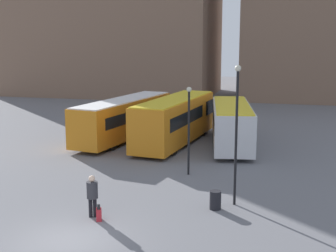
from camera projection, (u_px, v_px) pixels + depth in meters
name	position (u px, v px, depth m)	size (l,w,h in m)	color
ground_plane	(67.00, 241.00, 17.73)	(160.00, 160.00, 0.00)	slate
bus_0	(125.00, 117.00, 35.55)	(4.32, 11.79, 3.07)	orange
bus_1	(176.00, 119.00, 34.04)	(3.82, 11.21, 3.33)	orange
bus_2	(232.00, 123.00, 33.08)	(4.13, 9.84, 3.03)	silver
traveler	(92.00, 192.00, 19.89)	(0.63, 0.63, 1.85)	black
suitcase	(99.00, 214.00, 19.64)	(0.34, 0.41, 0.76)	#B7232D
lamp_post_0	(189.00, 123.00, 25.87)	(0.28, 0.28, 4.96)	black
lamp_post_1	(236.00, 125.00, 20.92)	(0.28, 0.28, 6.41)	black
trash_bin	(215.00, 200.00, 20.93)	(0.52, 0.52, 0.85)	black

